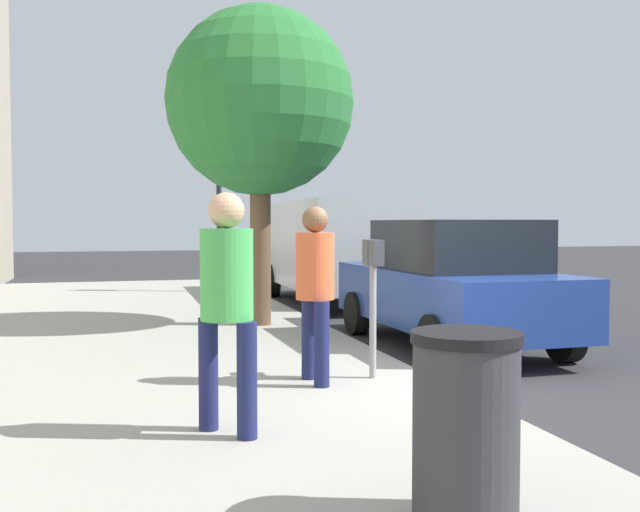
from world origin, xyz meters
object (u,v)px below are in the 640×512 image
(parked_sedan_near, at_px, (451,283))
(street_tree, at_px, (260,103))
(parked_van_far, at_px, (332,245))
(traffic_signal, at_px, (223,186))
(trash_bin, at_px, (466,426))
(pedestrian_at_meter, at_px, (315,279))
(pedestrian_bystander, at_px, (227,291))
(parking_meter, at_px, (373,279))

(parked_sedan_near, relative_size, street_tree, 0.90)
(parked_van_far, bearing_deg, traffic_signal, 48.65)
(street_tree, xyz_separation_m, trash_bin, (-7.66, 0.40, -2.91))
(parked_van_far, relative_size, street_tree, 1.07)
(pedestrian_at_meter, bearing_deg, street_tree, 82.05)
(street_tree, relative_size, traffic_signal, 1.36)
(street_tree, bearing_deg, pedestrian_at_meter, 176.23)
(parked_van_far, relative_size, traffic_signal, 1.45)
(pedestrian_bystander, height_order, parked_sedan_near, pedestrian_bystander)
(parked_van_far, distance_m, traffic_signal, 3.05)
(pedestrian_bystander, relative_size, parked_van_far, 0.35)
(pedestrian_bystander, distance_m, traffic_signal, 11.62)
(pedestrian_at_meter, distance_m, traffic_signal, 10.03)
(parking_meter, bearing_deg, street_tree, 4.80)
(parked_van_far, xyz_separation_m, street_tree, (-3.87, 2.31, 2.31))
(parking_meter, distance_m, traffic_signal, 9.96)
(parking_meter, distance_m, pedestrian_bystander, 2.34)
(pedestrian_bystander, bearing_deg, trash_bin, -101.30)
(parked_sedan_near, distance_m, trash_bin, 6.36)
(traffic_signal, bearing_deg, pedestrian_bystander, 171.95)
(pedestrian_at_meter, bearing_deg, parking_meter, 1.64)
(parking_meter, bearing_deg, parked_van_far, -13.73)
(parking_meter, relative_size, street_tree, 0.29)
(traffic_signal, bearing_deg, parked_van_far, -131.35)
(parking_meter, xyz_separation_m, traffic_signal, (9.86, 0.10, 1.41))
(trash_bin, bearing_deg, parked_van_far, -13.21)
(parked_van_far, bearing_deg, street_tree, 149.16)
(street_tree, height_order, trash_bin, street_tree)
(pedestrian_at_meter, xyz_separation_m, trash_bin, (-3.44, 0.12, -0.52))
(pedestrian_at_meter, height_order, pedestrian_bystander, pedestrian_bystander)
(street_tree, bearing_deg, trash_bin, 177.05)
(pedestrian_at_meter, relative_size, pedestrian_bystander, 0.97)
(street_tree, xyz_separation_m, traffic_signal, (5.69, -0.24, -1.00))
(parking_meter, distance_m, parked_van_far, 8.27)
(pedestrian_bystander, distance_m, parked_sedan_near, 5.32)
(pedestrian_at_meter, bearing_deg, parked_van_far, 68.07)
(parked_sedan_near, xyz_separation_m, parked_van_far, (5.79, 0.00, 0.36))
(pedestrian_at_meter, height_order, trash_bin, pedestrian_at_meter)
(pedestrian_bystander, xyz_separation_m, trash_bin, (-1.93, -0.98, -0.56))
(pedestrian_bystander, relative_size, trash_bin, 1.79)
(parked_sedan_near, xyz_separation_m, traffic_signal, (7.61, 2.07, 1.68))
(pedestrian_bystander, height_order, street_tree, street_tree)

